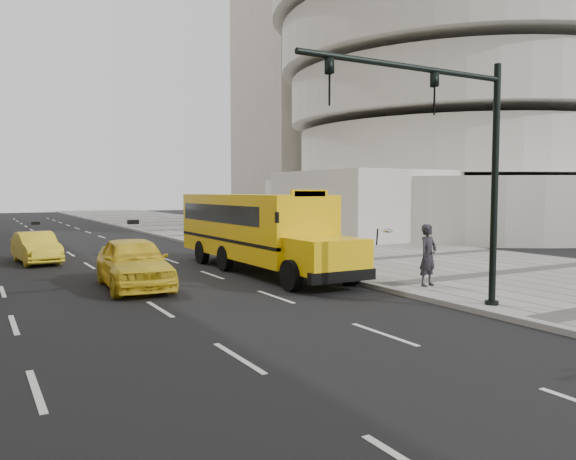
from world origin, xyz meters
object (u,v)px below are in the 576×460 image
traffic_signal (456,152)px  pedestrian (428,255)px  taxi_near (134,262)px  taxi_far (36,248)px  school_bus (254,226)px

traffic_signal → pedestrian: bearing=56.4°
taxi_near → traffic_signal: (5.93, -8.09, 3.26)m
pedestrian → taxi_near: bearing=135.0°
taxi_far → pedestrian: (10.00, -13.58, 0.45)m
taxi_far → pedestrian: bearing=-59.2°
taxi_far → taxi_near: bearing=-81.7°
taxi_near → taxi_far: 8.73m
school_bus → taxi_near: (-5.24, -1.82, -0.94)m
taxi_near → taxi_far: bearing=107.6°
pedestrian → traffic_signal: traffic_signal is taller
school_bus → taxi_near: school_bus is taller
school_bus → pedestrian: school_bus is taller
taxi_near → pedestrian: (7.91, -5.10, 0.30)m
school_bus → pedestrian: (2.68, -6.92, -0.64)m
school_bus → taxi_far: (-7.32, 6.66, -1.09)m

